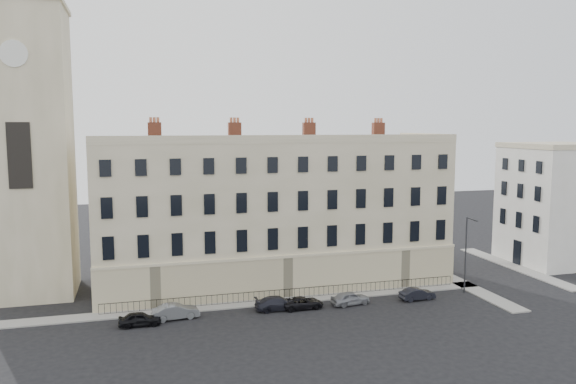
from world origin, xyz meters
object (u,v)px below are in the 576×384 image
car_d (303,303)px  car_e (350,298)px  car_b (176,311)px  car_f (417,294)px  streetlamp (466,251)px  car_a (140,319)px  car_c (278,303)px

car_d → car_e: car_e is taller
car_d → car_e: size_ratio=1.04×
car_b → car_f: (22.82, -0.77, -0.09)m
car_d → streetlamp: size_ratio=0.50×
car_a → car_d: car_a is taller
car_f → streetlamp: size_ratio=0.45×
car_a → car_b: size_ratio=0.87×
streetlamp → car_a: bearing=-174.4°
car_c → car_a: bearing=93.7°
car_c → car_b: bearing=89.3°
car_d → car_e: 4.62m
car_b → car_e: 16.06m
car_d → car_b: bearing=87.5°
car_f → car_d: bearing=84.1°
car_d → streetlamp: (17.08, 0.24, 3.73)m
car_b → car_d: car_b is taller
car_a → car_c: car_c is taller
car_a → streetlamp: bearing=-88.4°
car_b → car_d: bearing=-98.0°
car_f → streetlamp: streetlamp is taller
car_c → streetlamp: bearing=-90.5°
car_d → car_f: size_ratio=1.11×
car_d → streetlamp: 17.49m
car_b → car_c: bearing=-96.8°
car_a → car_e: car_e is taller
car_a → car_e: bearing=-88.5°
streetlamp → car_f: bearing=-168.7°
car_b → car_f: size_ratio=1.16×
car_c → car_e: 6.88m
car_c → car_e: bearing=-93.7°
car_a → car_b: car_b is taller
car_a → car_e: 19.08m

